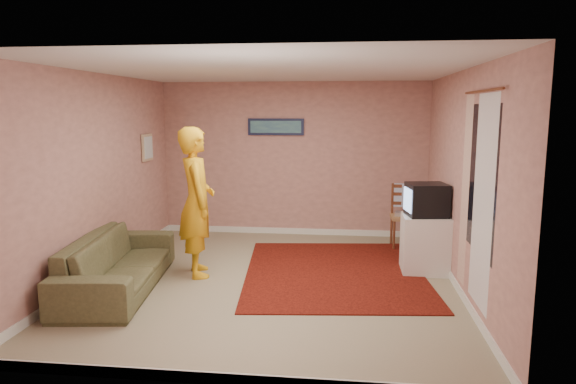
# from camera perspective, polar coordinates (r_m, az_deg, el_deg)

# --- Properties ---
(ground) EXTENTS (5.00, 5.00, 0.00)m
(ground) POSITION_cam_1_polar(r_m,az_deg,el_deg) (6.58, -1.70, -9.84)
(ground) COLOR gray
(ground) RESTS_ON ground
(wall_back) EXTENTS (4.50, 0.02, 2.60)m
(wall_back) POSITION_cam_1_polar(r_m,az_deg,el_deg) (8.74, 0.63, 3.65)
(wall_back) COLOR tan
(wall_back) RESTS_ON ground
(wall_front) EXTENTS (4.50, 0.02, 2.60)m
(wall_front) POSITION_cam_1_polar(r_m,az_deg,el_deg) (3.86, -7.18, -3.54)
(wall_front) COLOR tan
(wall_front) RESTS_ON ground
(wall_left) EXTENTS (0.02, 5.00, 2.60)m
(wall_left) POSITION_cam_1_polar(r_m,az_deg,el_deg) (6.97, -20.40, 1.65)
(wall_left) COLOR tan
(wall_left) RESTS_ON ground
(wall_right) EXTENTS (0.02, 5.00, 2.60)m
(wall_right) POSITION_cam_1_polar(r_m,az_deg,el_deg) (6.35, 18.75, 1.06)
(wall_right) COLOR tan
(wall_right) RESTS_ON ground
(ceiling) EXTENTS (4.50, 5.00, 0.02)m
(ceiling) POSITION_cam_1_polar(r_m,az_deg,el_deg) (6.24, -1.82, 13.37)
(ceiling) COLOR silver
(ceiling) RESTS_ON wall_back
(baseboard_back) EXTENTS (4.50, 0.02, 0.10)m
(baseboard_back) POSITION_cam_1_polar(r_m,az_deg,el_deg) (8.94, 0.61, -4.36)
(baseboard_back) COLOR silver
(baseboard_back) RESTS_ON ground
(baseboard_front) EXTENTS (4.50, 0.02, 0.10)m
(baseboard_front) POSITION_cam_1_polar(r_m,az_deg,el_deg) (4.32, -6.80, -19.92)
(baseboard_front) COLOR silver
(baseboard_front) RESTS_ON ground
(baseboard_left) EXTENTS (0.02, 5.00, 0.10)m
(baseboard_left) POSITION_cam_1_polar(r_m,az_deg,el_deg) (7.22, -19.77, -8.23)
(baseboard_left) COLOR silver
(baseboard_left) RESTS_ON ground
(baseboard_right) EXTENTS (0.02, 5.00, 0.10)m
(baseboard_right) POSITION_cam_1_polar(r_m,az_deg,el_deg) (6.63, 18.11, -9.69)
(baseboard_right) COLOR silver
(baseboard_right) RESTS_ON ground
(window) EXTENTS (0.01, 1.10, 1.50)m
(window) POSITION_cam_1_polar(r_m,az_deg,el_deg) (5.46, 20.72, 1.28)
(window) COLOR black
(window) RESTS_ON wall_right
(curtain_sheer) EXTENTS (0.01, 0.75, 2.10)m
(curtain_sheer) POSITION_cam_1_polar(r_m,az_deg,el_deg) (5.35, 20.83, -1.06)
(curtain_sheer) COLOR white
(curtain_sheer) RESTS_ON wall_right
(curtain_floral) EXTENTS (0.01, 0.35, 2.10)m
(curtain_floral) POSITION_cam_1_polar(r_m,az_deg,el_deg) (6.01, 19.09, 0.12)
(curtain_floral) COLOR beige
(curtain_floral) RESTS_ON wall_right
(curtain_rod) EXTENTS (0.02, 1.40, 0.02)m
(curtain_rod) POSITION_cam_1_polar(r_m,az_deg,el_deg) (5.41, 20.79, 10.46)
(curtain_rod) COLOR brown
(curtain_rod) RESTS_ON wall_right
(picture_back) EXTENTS (0.95, 0.04, 0.28)m
(picture_back) POSITION_cam_1_polar(r_m,az_deg,el_deg) (8.71, -1.36, 7.25)
(picture_back) COLOR #141837
(picture_back) RESTS_ON wall_back
(picture_left) EXTENTS (0.04, 0.38, 0.42)m
(picture_left) POSITION_cam_1_polar(r_m,az_deg,el_deg) (8.38, -15.34, 4.80)
(picture_left) COLOR tan
(picture_left) RESTS_ON wall_left
(area_rug) EXTENTS (2.59, 3.11, 0.02)m
(area_rug) POSITION_cam_1_polar(r_m,az_deg,el_deg) (6.92, 5.14, -8.84)
(area_rug) COLOR black
(area_rug) RESTS_ON ground
(tv_cabinet) EXTENTS (0.60, 0.54, 0.76)m
(tv_cabinet) POSITION_cam_1_polar(r_m,az_deg,el_deg) (7.06, 14.96, -5.59)
(tv_cabinet) COLOR silver
(tv_cabinet) RESTS_ON ground
(crt_tv) EXTENTS (0.56, 0.52, 0.43)m
(crt_tv) POSITION_cam_1_polar(r_m,az_deg,el_deg) (6.94, 15.12, -0.83)
(crt_tv) COLOR black
(crt_tv) RESTS_ON tv_cabinet
(chair_a) EXTENTS (0.46, 0.44, 0.53)m
(chair_a) POSITION_cam_1_polar(r_m,az_deg,el_deg) (8.20, 12.96, -1.90)
(chair_a) COLOR #A1754E
(chair_a) RESTS_ON ground
(dvd_player) EXTENTS (0.35, 0.28, 0.05)m
(dvd_player) POSITION_cam_1_polar(r_m,az_deg,el_deg) (8.21, 12.94, -2.38)
(dvd_player) COLOR #B4B4B9
(dvd_player) RESTS_ON chair_a
(blue_throw) EXTENTS (0.36, 0.04, 0.37)m
(blue_throw) POSITION_cam_1_polar(r_m,az_deg,el_deg) (8.35, 12.86, -0.35)
(blue_throw) COLOR #90AFED
(blue_throw) RESTS_ON chair_a
(chair_b) EXTENTS (0.54, 0.55, 0.54)m
(chair_b) POSITION_cam_1_polar(r_m,az_deg,el_deg) (7.20, 15.21, -3.50)
(chair_b) COLOR #A1754E
(chair_b) RESTS_ON ground
(game_console) EXTENTS (0.24, 0.18, 0.05)m
(game_console) POSITION_cam_1_polar(r_m,az_deg,el_deg) (7.22, 15.18, -4.08)
(game_console) COLOR silver
(game_console) RESTS_ON chair_b
(sofa) EXTENTS (1.15, 2.33, 0.65)m
(sofa) POSITION_cam_1_polar(r_m,az_deg,el_deg) (6.53, -18.35, -7.46)
(sofa) COLOR brown
(sofa) RESTS_ON ground
(person) EXTENTS (0.69, 0.83, 1.93)m
(person) POSITION_cam_1_polar(r_m,az_deg,el_deg) (6.70, -10.11, -1.10)
(person) COLOR gold
(person) RESTS_ON ground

